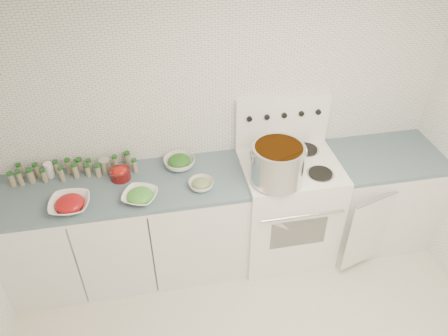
% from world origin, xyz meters
% --- Properties ---
extents(room_walls, '(3.54, 3.04, 2.52)m').
position_xyz_m(room_walls, '(0.00, 0.00, 1.56)').
color(room_walls, white).
rests_on(room_walls, ground).
extents(counter_left, '(1.85, 0.62, 0.90)m').
position_xyz_m(counter_left, '(-0.82, 1.19, 0.45)').
color(counter_left, white).
rests_on(counter_left, ground).
extents(stove, '(0.76, 0.70, 1.36)m').
position_xyz_m(stove, '(0.48, 1.19, 0.50)').
color(stove, white).
rests_on(stove, ground).
extents(counter_right, '(0.89, 0.74, 0.90)m').
position_xyz_m(counter_right, '(1.30, 1.19, 0.45)').
color(counter_right, white).
rests_on(counter_right, ground).
extents(stock_pot, '(0.40, 0.38, 0.29)m').
position_xyz_m(stock_pot, '(0.31, 1.00, 1.10)').
color(stock_pot, silver).
rests_on(stock_pot, stove).
extents(bowl_tomato, '(0.30, 0.30, 0.09)m').
position_xyz_m(bowl_tomato, '(-1.16, 1.02, 0.94)').
color(bowl_tomato, white).
rests_on(bowl_tomato, counter_left).
extents(bowl_snowpea, '(0.32, 0.32, 0.08)m').
position_xyz_m(bowl_snowpea, '(-0.68, 1.02, 0.93)').
color(bowl_snowpea, white).
rests_on(bowl_snowpea, counter_left).
extents(bowl_broccoli, '(0.32, 0.32, 0.10)m').
position_xyz_m(bowl_broccoli, '(-0.37, 1.35, 0.95)').
color(bowl_broccoli, white).
rests_on(bowl_broccoli, counter_left).
extents(bowl_zucchini, '(0.24, 0.24, 0.07)m').
position_xyz_m(bowl_zucchini, '(-0.24, 1.07, 0.93)').
color(bowl_zucchini, white).
rests_on(bowl_zucchini, counter_left).
extents(bowl_pepper, '(0.15, 0.15, 0.09)m').
position_xyz_m(bowl_pepper, '(-0.82, 1.29, 0.95)').
color(bowl_pepper, '#530E0E').
rests_on(bowl_pepper, counter_left).
extents(salt_canister, '(0.08, 0.08, 0.12)m').
position_xyz_m(salt_canister, '(-1.34, 1.41, 0.96)').
color(salt_canister, white).
rests_on(salt_canister, counter_left).
extents(tin_can, '(0.09, 0.09, 0.11)m').
position_xyz_m(tin_can, '(-0.93, 1.39, 0.95)').
color(tin_can, '#B4AF98').
rests_on(tin_can, counter_left).
extents(spice_cluster, '(0.93, 0.16, 0.13)m').
position_xyz_m(spice_cluster, '(-1.20, 1.39, 0.96)').
color(spice_cluster, gray).
rests_on(spice_cluster, counter_left).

